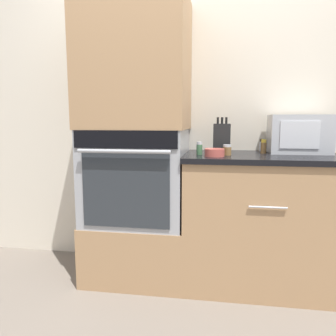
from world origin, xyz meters
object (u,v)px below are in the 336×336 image
object	(u,v)px
condiment_jar_mid	(264,147)
condiment_jar_far	(227,150)
wall_oven	(137,175)
condiment_jar_back	(262,145)
microwave	(299,134)
condiment_jar_near	(199,148)
knife_block	(222,138)
bowl	(214,153)

from	to	relation	value
condiment_jar_mid	condiment_jar_far	distance (m)	0.30
condiment_jar_mid	wall_oven	bearing A→B (deg)	-174.52
condiment_jar_back	wall_oven	bearing A→B (deg)	-164.92
condiment_jar_mid	condiment_jar_back	distance (m)	0.15
condiment_jar_mid	condiment_jar_far	size ratio (longest dim) A/B	1.40
wall_oven	microwave	bearing A→B (deg)	7.12
condiment_jar_near	condiment_jar_mid	bearing A→B (deg)	19.33
condiment_jar_back	condiment_jar_near	bearing A→B (deg)	-145.22
wall_oven	microwave	size ratio (longest dim) A/B	1.72
condiment_jar_near	condiment_jar_back	distance (m)	0.54
microwave	condiment_jar_mid	size ratio (longest dim) A/B	4.14
wall_oven	knife_block	world-z (taller)	knife_block
bowl	condiment_jar_mid	bearing A→B (deg)	37.21
bowl	condiment_jar_far	size ratio (longest dim) A/B	1.81
microwave	condiment_jar_back	world-z (taller)	microwave
microwave	condiment_jar_far	size ratio (longest dim) A/B	5.78
wall_oven	microwave	world-z (taller)	microwave
condiment_jar_near	condiment_jar_far	world-z (taller)	condiment_jar_near
condiment_jar_near	condiment_jar_mid	distance (m)	0.46
bowl	condiment_jar_far	xyz separation A→B (m)	(0.08, 0.09, 0.01)
bowl	condiment_jar_near	size ratio (longest dim) A/B	1.46
wall_oven	condiment_jar_near	distance (m)	0.49
condiment_jar_far	condiment_jar_near	bearing A→B (deg)	177.04
condiment_jar_far	condiment_jar_back	size ratio (longest dim) A/B	0.76
knife_block	condiment_jar_near	distance (m)	0.22
knife_block	condiment_jar_mid	bearing A→B (deg)	-0.41
condiment_jar_mid	condiment_jar_back	size ratio (longest dim) A/B	1.06
microwave	condiment_jar_far	xyz separation A→B (m)	(-0.49, -0.22, -0.10)
microwave	condiment_jar_far	bearing A→B (deg)	-156.24
wall_oven	microwave	distance (m)	1.16
microwave	knife_block	distance (m)	0.53
microwave	condiment_jar_mid	world-z (taller)	microwave
microwave	condiment_jar_mid	bearing A→B (deg)	-167.00
bowl	condiment_jar_near	xyz separation A→B (m)	(-0.10, 0.10, 0.02)
condiment_jar_back	microwave	bearing A→B (deg)	-23.24
knife_block	condiment_jar_back	xyz separation A→B (m)	(0.29, 0.15, -0.06)
knife_block	wall_oven	bearing A→B (deg)	-171.70
knife_block	condiment_jar_back	size ratio (longest dim) A/B	2.71
wall_oven	condiment_jar_mid	distance (m)	0.90
microwave	condiment_jar_far	world-z (taller)	microwave
knife_block	condiment_jar_near	world-z (taller)	knife_block
bowl	condiment_jar_mid	world-z (taller)	condiment_jar_mid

